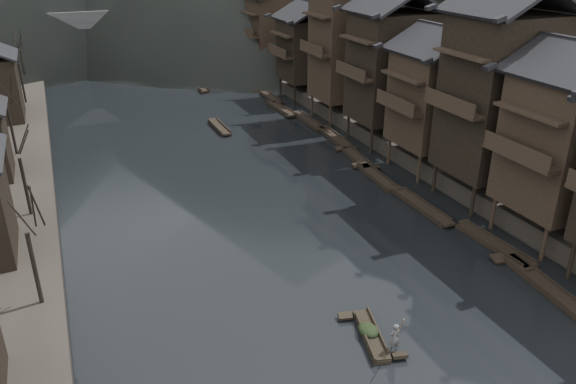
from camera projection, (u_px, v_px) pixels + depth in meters
water at (325, 281)px, 34.92m from camera, size 300.00×300.00×0.00m
right_bank at (421, 79)px, 80.43m from camera, size 40.00×200.00×1.80m
stilt_houses at (403, 57)px, 53.17m from camera, size 9.00×67.60×16.95m
bare_trees at (15, 117)px, 45.62m from camera, size 3.60×73.16×7.19m
moored_sampans at (316, 130)px, 61.41m from camera, size 3.11×73.69×0.47m
midriver_boats at (209, 107)px, 69.96m from camera, size 3.82×24.08×0.45m
stone_bridge at (135, 32)px, 93.23m from camera, size 40.00×6.00×9.00m
hero_sampan at (371, 335)px, 29.86m from camera, size 1.96×4.63×0.43m
cargo_heap at (369, 325)px, 29.79m from camera, size 1.01×1.32×0.60m
boatman at (395, 334)px, 28.26m from camera, size 0.63×0.43×1.68m
bamboo_pole at (403, 290)px, 27.25m from camera, size 1.18×2.22×3.54m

